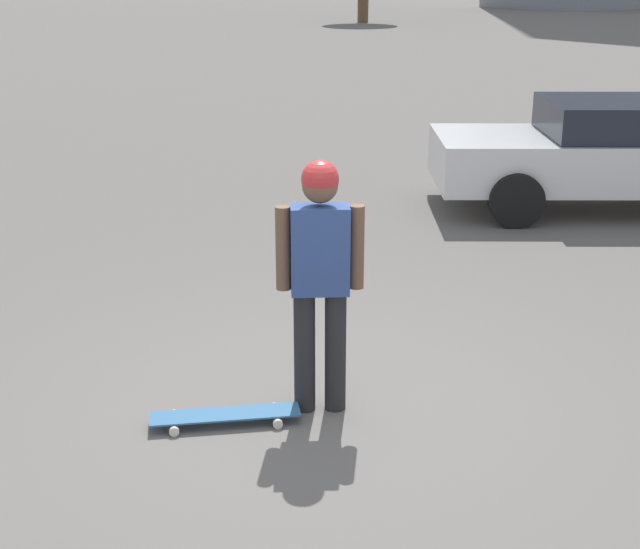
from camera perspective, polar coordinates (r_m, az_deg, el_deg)
name	(u,v)px	position (r m, az deg, el deg)	size (l,w,h in m)	color
ground_plane	(320,408)	(6.18, 0.00, -8.55)	(220.00, 220.00, 0.00)	slate
person	(320,267)	(5.78, 0.00, 0.51)	(0.38, 0.49, 1.73)	#262628
skateboard	(225,415)	(5.99, -6.08, -8.93)	(0.64, 0.97, 0.08)	#336693
car_parked_near	(617,152)	(11.60, 18.49, 7.45)	(4.01, 4.53, 1.34)	silver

